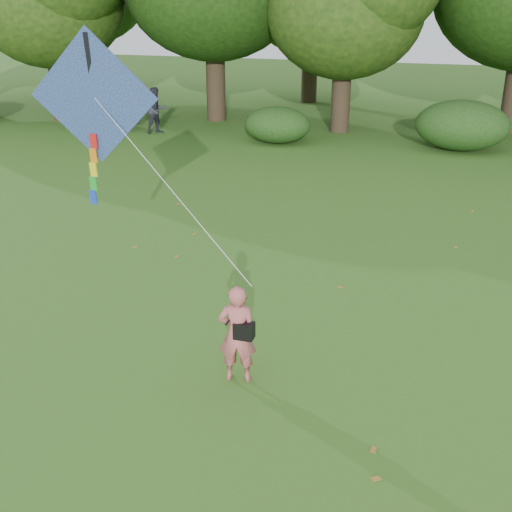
# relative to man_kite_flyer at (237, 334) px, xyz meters

# --- Properties ---
(ground) EXTENTS (100.00, 100.00, 0.00)m
(ground) POSITION_rel_man_kite_flyer_xyz_m (0.22, -0.56, -0.80)
(ground) COLOR #265114
(ground) RESTS_ON ground
(man_kite_flyer) EXTENTS (0.65, 0.49, 1.60)m
(man_kite_flyer) POSITION_rel_man_kite_flyer_xyz_m (0.00, 0.00, 0.00)
(man_kite_flyer) COLOR #C85E61
(man_kite_flyer) RESTS_ON ground
(bystander_left) EXTENTS (1.14, 1.18, 1.92)m
(bystander_left) POSITION_rel_man_kite_flyer_xyz_m (-9.17, 16.88, 0.16)
(bystander_left) COLOR #2C2B39
(bystander_left) RESTS_ON ground
(crossbody_bag) EXTENTS (0.43, 0.20, 0.67)m
(crossbody_bag) POSITION_rel_man_kite_flyer_xyz_m (0.12, -0.03, 0.11)
(crossbody_bag) COLOR black
(crossbody_bag) RESTS_ON ground
(flying_kite) EXTENTS (4.54, 2.03, 3.47)m
(flying_kite) POSITION_rel_man_kite_flyer_xyz_m (-3.12, 1.75, 3.11)
(flying_kite) COLOR #253BA1
(flying_kite) RESTS_ON ground
(shrub_band) EXTENTS (39.15, 3.22, 1.88)m
(shrub_band) POSITION_rel_man_kite_flyer_xyz_m (-0.50, 17.04, 0.06)
(shrub_band) COLOR #264919
(shrub_band) RESTS_ON ground
(fallen_leaves) EXTENTS (9.69, 11.49, 0.01)m
(fallen_leaves) POSITION_rel_man_kite_flyer_xyz_m (0.31, 4.41, -0.80)
(fallen_leaves) COLOR olive
(fallen_leaves) RESTS_ON ground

